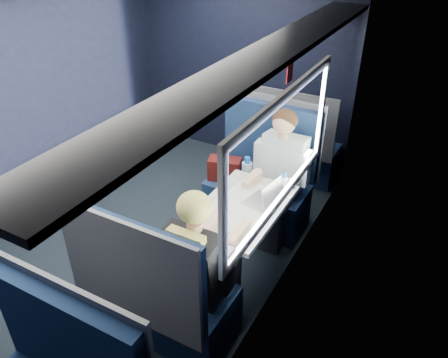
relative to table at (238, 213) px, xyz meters
The scene contains 12 objects.
ground 1.23m from the table, behind, with size 2.80×4.20×0.01m, color black.
room_shell 1.30m from the table, behind, with size 3.00×4.40×2.40m.
table is the anchor object (origin of this frame).
seat_bay_near 0.92m from the table, 102.70° to the left, with size 1.04×0.62×1.26m.
seat_bay_far 0.93m from the table, 101.78° to the right, with size 1.04×0.62×1.26m.
seat_row_front 1.82m from the table, 95.80° to the left, with size 1.04×0.51×1.16m.
man 0.70m from the table, 84.48° to the left, with size 0.53×0.56×1.32m.
woman 0.71m from the table, 84.55° to the right, with size 0.53×0.56×1.32m.
papers 0.10m from the table, ahead, with size 0.49×0.71×0.01m, color white.
laptop 0.27m from the table, 35.77° to the left, with size 0.26×0.32×0.21m.
bottle_small 0.44m from the table, 50.04° to the left, with size 0.07×0.07×0.22m.
cup 0.54m from the table, 56.87° to the left, with size 0.07×0.07×0.09m, color white.
Camera 1 is at (2.33, -2.61, 2.77)m, focal length 35.00 mm.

